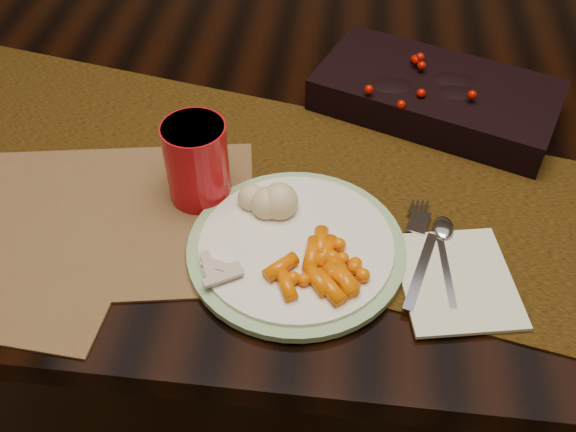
# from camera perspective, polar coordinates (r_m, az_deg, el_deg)

# --- Properties ---
(floor) EXTENTS (5.00, 5.00, 0.00)m
(floor) POSITION_cam_1_polar(r_m,az_deg,el_deg) (1.63, 1.93, -12.70)
(floor) COLOR black
(floor) RESTS_ON ground
(dining_table) EXTENTS (1.80, 1.00, 0.75)m
(dining_table) POSITION_cam_1_polar(r_m,az_deg,el_deg) (1.32, 2.33, -4.23)
(dining_table) COLOR black
(dining_table) RESTS_ON floor
(table_runner) EXTENTS (1.77, 0.71, 0.00)m
(table_runner) POSITION_cam_1_polar(r_m,az_deg,el_deg) (0.94, -0.87, 3.34)
(table_runner) COLOR #332005
(table_runner) RESTS_ON dining_table
(centerpiece) EXTENTS (0.42, 0.31, 0.07)m
(centerpiece) POSITION_cam_1_polar(r_m,az_deg,el_deg) (1.07, 13.07, 10.83)
(centerpiece) COLOR black
(centerpiece) RESTS_ON table_runner
(placemat_main) EXTENTS (0.44, 0.36, 0.00)m
(placemat_main) POSITION_cam_1_polar(r_m,az_deg,el_deg) (0.92, -15.67, -0.14)
(placemat_main) COLOR brown
(placemat_main) RESTS_ON dining_table
(dinner_plate) EXTENTS (0.32, 0.32, 0.02)m
(dinner_plate) POSITION_cam_1_polar(r_m,az_deg,el_deg) (0.83, 0.74, -2.75)
(dinner_plate) COLOR white
(dinner_plate) RESTS_ON placemat_main
(baby_carrots) EXTENTS (0.13, 0.12, 0.02)m
(baby_carrots) POSITION_cam_1_polar(r_m,az_deg,el_deg) (0.80, 1.93, -4.03)
(baby_carrots) COLOR #E76100
(baby_carrots) RESTS_ON dinner_plate
(mashed_potatoes) EXTENTS (0.10, 0.10, 0.05)m
(mashed_potatoes) POSITION_cam_1_polar(r_m,az_deg,el_deg) (0.85, -2.07, 1.68)
(mashed_potatoes) COLOR #D9C472
(mashed_potatoes) RESTS_ON dinner_plate
(turkey_shreds) EXTENTS (0.08, 0.07, 0.01)m
(turkey_shreds) POSITION_cam_1_polar(r_m,az_deg,el_deg) (0.80, -6.56, -4.86)
(turkey_shreds) COLOR #CCA99C
(turkey_shreds) RESTS_ON dinner_plate
(napkin) EXTENTS (0.17, 0.19, 0.01)m
(napkin) POSITION_cam_1_polar(r_m,az_deg,el_deg) (0.83, 14.73, -5.51)
(napkin) COLOR silver
(napkin) RESTS_ON placemat_main
(fork) EXTENTS (0.07, 0.17, 0.00)m
(fork) POSITION_cam_1_polar(r_m,az_deg,el_deg) (0.84, 11.67, -3.64)
(fork) COLOR silver
(fork) RESTS_ON napkin
(spoon) EXTENTS (0.04, 0.14, 0.00)m
(spoon) POSITION_cam_1_polar(r_m,az_deg,el_deg) (0.85, 13.82, -3.62)
(spoon) COLOR white
(spoon) RESTS_ON napkin
(red_cup) EXTENTS (0.09, 0.09, 0.12)m
(red_cup) POSITION_cam_1_polar(r_m,az_deg,el_deg) (0.88, -8.09, 4.80)
(red_cup) COLOR #B30B14
(red_cup) RESTS_ON placemat_main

